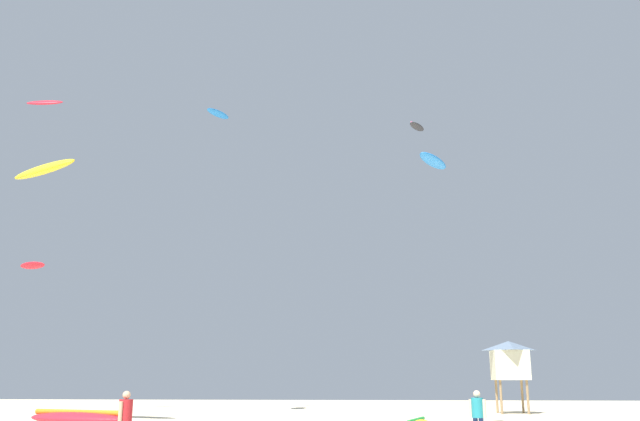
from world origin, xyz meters
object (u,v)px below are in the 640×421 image
(kite_grounded_mid, at_px, (78,418))
(kite_aloft_1, at_px, (218,114))
(kite_aloft_0, at_px, (45,103))
(kite_aloft_2, at_px, (433,161))
(kite_aloft_4, at_px, (417,127))
(lifeguard_tower, at_px, (509,360))
(kite_aloft_5, at_px, (32,265))
(person_foreground, at_px, (125,417))
(person_midground, at_px, (478,413))
(kite_aloft_7, at_px, (44,169))

(kite_grounded_mid, relative_size, kite_aloft_1, 2.49)
(kite_aloft_0, bearing_deg, kite_aloft_2, -28.61)
(kite_aloft_0, distance_m, kite_aloft_4, 26.35)
(kite_grounded_mid, distance_m, lifeguard_tower, 24.24)
(kite_aloft_0, relative_size, kite_aloft_2, 0.99)
(kite_aloft_1, height_order, kite_aloft_2, kite_aloft_1)
(kite_aloft_0, height_order, kite_aloft_1, kite_aloft_1)
(kite_grounded_mid, bearing_deg, kite_aloft_4, 49.90)
(kite_aloft_2, bearing_deg, kite_grounded_mid, 170.86)
(kite_aloft_1, distance_m, kite_aloft_5, 16.15)
(person_foreground, distance_m, kite_aloft_1, 32.19)
(kite_grounded_mid, height_order, lifeguard_tower, lifeguard_tower)
(person_foreground, relative_size, person_midground, 1.01)
(kite_aloft_2, bearing_deg, kite_aloft_4, 87.85)
(kite_aloft_0, bearing_deg, kite_aloft_5, 113.04)
(lifeguard_tower, relative_size, kite_aloft_0, 1.67)
(kite_aloft_4, bearing_deg, kite_aloft_2, -92.15)
(person_foreground, relative_size, kite_aloft_1, 0.72)
(lifeguard_tower, bearing_deg, kite_aloft_4, 123.80)
(kite_aloft_1, bearing_deg, person_foreground, -80.44)
(kite_grounded_mid, relative_size, kite_aloft_2, 2.16)
(person_midground, height_order, kite_grounded_mid, person_midground)
(kite_aloft_1, bearing_deg, kite_aloft_5, -178.56)
(kite_aloft_2, bearing_deg, person_foreground, -134.79)
(lifeguard_tower, bearing_deg, kite_aloft_7, -150.68)
(person_midground, xyz_separation_m, kite_grounded_mid, (-15.80, 8.12, -0.60))
(lifeguard_tower, distance_m, kite_aloft_2, 17.56)
(kite_aloft_0, xyz_separation_m, kite_aloft_2, (24.14, -13.16, -9.13))
(kite_aloft_2, height_order, kite_aloft_7, kite_aloft_7)
(lifeguard_tower, xyz_separation_m, kite_aloft_2, (-5.28, -14.94, 7.56))
(lifeguard_tower, distance_m, kite_aloft_0, 33.87)
(person_midground, height_order, kite_aloft_7, kite_aloft_7)
(lifeguard_tower, height_order, kite_aloft_5, kite_aloft_5)
(person_midground, height_order, kite_aloft_0, kite_aloft_0)
(kite_aloft_0, relative_size, kite_aloft_1, 1.14)
(kite_aloft_2, distance_m, kite_aloft_5, 30.22)
(kite_aloft_4, relative_size, kite_aloft_7, 0.46)
(person_foreground, bearing_deg, kite_aloft_2, 62.13)
(kite_aloft_4, height_order, kite_aloft_7, kite_aloft_4)
(kite_aloft_2, relative_size, kite_aloft_7, 0.56)
(person_foreground, height_order, kite_aloft_7, kite_aloft_7)
(lifeguard_tower, distance_m, kite_aloft_5, 31.40)
(kite_aloft_1, xyz_separation_m, kite_aloft_5, (-12.18, -0.31, -10.60))
(person_midground, bearing_deg, kite_grounded_mid, -91.75)
(person_foreground, relative_size, kite_aloft_7, 0.35)
(kite_aloft_1, relative_size, kite_aloft_4, 1.05)
(kite_aloft_2, distance_m, kite_aloft_4, 23.79)
(kite_aloft_0, relative_size, kite_aloft_7, 0.55)
(lifeguard_tower, distance_m, kite_aloft_4, 19.20)
(person_foreground, xyz_separation_m, kite_aloft_7, (-8.79, 11.03, 10.46))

